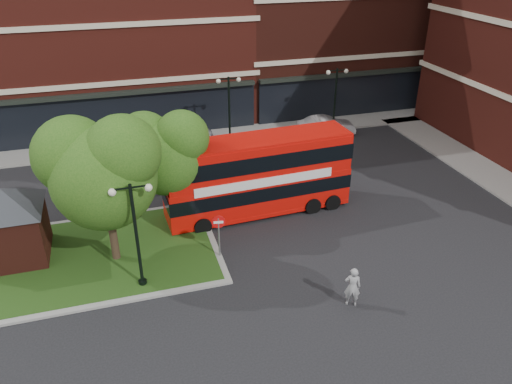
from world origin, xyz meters
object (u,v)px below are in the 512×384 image
object	(u,v)px
car_silver	(183,133)
car_white	(326,126)
woman	(352,287)
bus	(258,171)

from	to	relation	value
car_silver	car_white	world-z (taller)	car_silver
woman	car_silver	bearing A→B (deg)	-54.91
car_silver	car_white	xyz separation A→B (m)	(10.53, -1.50, -0.03)
bus	car_silver	bearing A→B (deg)	98.57
bus	car_white	xyz separation A→B (m)	(8.26, 9.55, -1.80)
woman	car_silver	size ratio (longest dim) A/B	0.43
bus	car_white	world-z (taller)	bus
bus	car_silver	xyz separation A→B (m)	(-2.27, 11.05, -1.77)
bus	car_silver	distance (m)	11.42
car_silver	car_white	size ratio (longest dim) A/B	1.00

